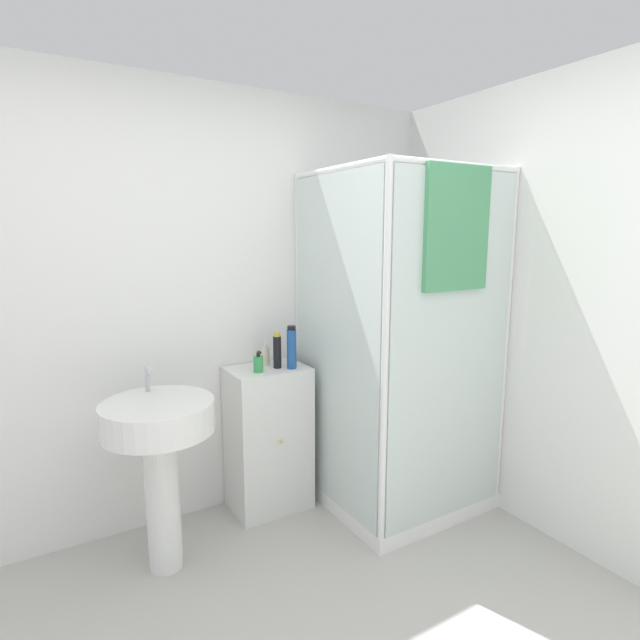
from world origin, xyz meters
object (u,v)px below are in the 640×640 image
object	(u,v)px
sink	(160,444)
shampoo_bottle_tall_black	(277,351)
shampoo_bottle_blue	(292,348)
lotion_bottle_white	(266,356)
soap_dispenser	(258,364)

from	to	relation	value
sink	shampoo_bottle_tall_black	bearing A→B (deg)	16.45
shampoo_bottle_blue	sink	bearing A→B (deg)	-168.40
lotion_bottle_white	shampoo_bottle_blue	bearing A→B (deg)	-54.39
shampoo_bottle_tall_black	sink	bearing A→B (deg)	-163.55
soap_dispenser	shampoo_bottle_tall_black	bearing A→B (deg)	10.69
sink	shampoo_bottle_blue	distance (m)	0.91
soap_dispenser	shampoo_bottle_tall_black	xyz separation A→B (m)	(0.13, 0.03, 0.06)
soap_dispenser	shampoo_bottle_tall_black	world-z (taller)	shampoo_bottle_tall_black
lotion_bottle_white	sink	bearing A→B (deg)	-156.52
sink	shampoo_bottle_blue	size ratio (longest dim) A/B	3.95
soap_dispenser	lotion_bottle_white	bearing A→B (deg)	49.22
shampoo_bottle_blue	lotion_bottle_white	bearing A→B (deg)	125.61
shampoo_bottle_tall_black	shampoo_bottle_blue	xyz separation A→B (m)	(0.07, -0.05, 0.02)
sink	lotion_bottle_white	distance (m)	0.83
soap_dispenser	shampoo_bottle_blue	bearing A→B (deg)	-8.03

